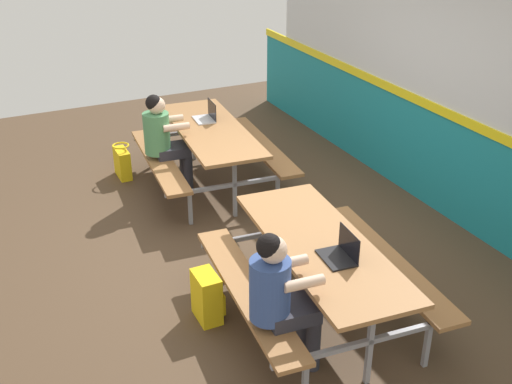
% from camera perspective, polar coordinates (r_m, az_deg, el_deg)
% --- Properties ---
extents(ground_plane, '(10.00, 10.00, 0.02)m').
position_cam_1_polar(ground_plane, '(6.61, -0.77, -4.51)').
color(ground_plane, '#4C3826').
extents(accent_backdrop, '(8.00, 0.14, 2.60)m').
position_cam_1_polar(accent_backdrop, '(7.25, 15.84, 8.27)').
color(accent_backdrop, teal).
rests_on(accent_backdrop, ground).
extents(picnic_table_left, '(2.10, 1.71, 0.74)m').
position_cam_1_polar(picnic_table_left, '(7.56, -4.03, 4.58)').
color(picnic_table_left, '#9E6B3D').
rests_on(picnic_table_left, ground).
extents(picnic_table_right, '(2.10, 1.71, 0.74)m').
position_cam_1_polar(picnic_table_right, '(5.27, 5.80, -6.06)').
color(picnic_table_right, '#9E6B3D').
rests_on(picnic_table_right, ground).
extents(student_nearer, '(0.38, 0.53, 1.21)m').
position_cam_1_polar(student_nearer, '(7.42, -8.28, 5.01)').
color(student_nearer, '#2D2D38').
rests_on(student_nearer, ground).
extents(student_further, '(0.38, 0.53, 1.21)m').
position_cam_1_polar(student_further, '(4.64, 2.16, -8.97)').
color(student_further, '#2D2D38').
rests_on(student_further, ground).
extents(laptop_silver, '(0.34, 0.25, 0.22)m').
position_cam_1_polar(laptop_silver, '(7.75, -4.44, 6.80)').
color(laptop_silver, silver).
rests_on(laptop_silver, picnic_table_left).
extents(laptop_dark, '(0.34, 0.25, 0.22)m').
position_cam_1_polar(laptop_dark, '(4.98, 7.60, -5.43)').
color(laptop_dark, black).
rests_on(laptop_dark, picnic_table_right).
extents(backpack_dark, '(0.30, 0.22, 0.44)m').
position_cam_1_polar(backpack_dark, '(5.44, -4.38, -9.37)').
color(backpack_dark, yellow).
rests_on(backpack_dark, ground).
extents(tote_bag_bright, '(0.34, 0.21, 0.43)m').
position_cam_1_polar(tote_bag_bright, '(8.08, -11.89, 2.60)').
color(tote_bag_bright, yellow).
rests_on(tote_bag_bright, ground).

